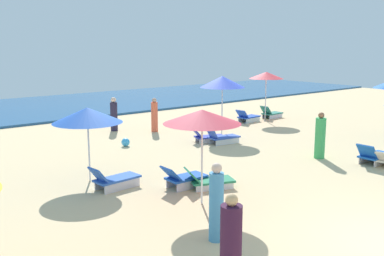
{
  "coord_description": "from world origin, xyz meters",
  "views": [
    {
      "loc": [
        -8.94,
        -3.84,
        4.15
      ],
      "look_at": [
        0.81,
        8.12,
        1.22
      ],
      "focal_mm": 42.21,
      "sensor_mm": 36.0,
      "label": 1
    }
  ],
  "objects_px": {
    "lounge_chair_4_0": "(248,117)",
    "umbrella_5": "(202,117)",
    "beachgoer_0": "(320,137)",
    "lounge_chair_3_0": "(114,179)",
    "beachgoer_3": "(216,204)",
    "beachgoer_1": "(114,115)",
    "beachgoer_4": "(154,116)",
    "umbrella_3": "(87,115)",
    "umbrella_4": "(266,75)",
    "lounge_chair_5_1": "(208,180)",
    "lounge_chair_2_0": "(222,138)",
    "lounge_chair_2_1": "(207,137)",
    "lounge_chair_5_0": "(183,178)",
    "lounge_chair_6_1": "(375,156)",
    "lounge_chair_4_1": "(271,113)",
    "beachgoer_2": "(231,240)",
    "beach_ball_0": "(126,142)",
    "umbrella_2": "(222,82)"
  },
  "relations": [
    {
      "from": "umbrella_5",
      "to": "beach_ball_0",
      "type": "relative_size",
      "value": 7.4
    },
    {
      "from": "lounge_chair_5_0",
      "to": "beachgoer_2",
      "type": "height_order",
      "value": "beachgoer_2"
    },
    {
      "from": "lounge_chair_3_0",
      "to": "beachgoer_0",
      "type": "height_order",
      "value": "beachgoer_0"
    },
    {
      "from": "beach_ball_0",
      "to": "lounge_chair_4_0",
      "type": "bearing_deg",
      "value": 6.02
    },
    {
      "from": "umbrella_2",
      "to": "lounge_chair_2_0",
      "type": "xyz_separation_m",
      "value": [
        -0.97,
        -1.07,
        -2.2
      ]
    },
    {
      "from": "umbrella_2",
      "to": "beachgoer_1",
      "type": "distance_m",
      "value": 5.49
    },
    {
      "from": "lounge_chair_2_1",
      "to": "umbrella_4",
      "type": "xyz_separation_m",
      "value": [
        5.91,
        2.03,
        2.21
      ]
    },
    {
      "from": "umbrella_5",
      "to": "lounge_chair_6_1",
      "type": "bearing_deg",
      "value": -5.86
    },
    {
      "from": "umbrella_3",
      "to": "umbrella_4",
      "type": "relative_size",
      "value": 0.86
    },
    {
      "from": "umbrella_2",
      "to": "umbrella_3",
      "type": "bearing_deg",
      "value": -163.31
    },
    {
      "from": "lounge_chair_4_0",
      "to": "umbrella_5",
      "type": "xyz_separation_m",
      "value": [
        -9.88,
        -7.86,
        2.03
      ]
    },
    {
      "from": "umbrella_5",
      "to": "beachgoer_3",
      "type": "distance_m",
      "value": 2.7
    },
    {
      "from": "umbrella_4",
      "to": "beachgoer_2",
      "type": "xyz_separation_m",
      "value": [
        -12.99,
        -10.77,
        -1.71
      ]
    },
    {
      "from": "beachgoer_1",
      "to": "beachgoer_4",
      "type": "height_order",
      "value": "beachgoer_1"
    },
    {
      "from": "lounge_chair_2_0",
      "to": "lounge_chair_2_1",
      "type": "bearing_deg",
      "value": 28.39
    },
    {
      "from": "lounge_chair_2_1",
      "to": "umbrella_5",
      "type": "xyz_separation_m",
      "value": [
        -5.03,
        -5.55,
        2.08
      ]
    },
    {
      "from": "umbrella_3",
      "to": "lounge_chair_4_0",
      "type": "xyz_separation_m",
      "value": [
        11.23,
        4.17,
        -1.75
      ]
    },
    {
      "from": "lounge_chair_4_1",
      "to": "beachgoer_3",
      "type": "relative_size",
      "value": 0.81
    },
    {
      "from": "beachgoer_0",
      "to": "beachgoer_3",
      "type": "distance_m",
      "value": 8.11
    },
    {
      "from": "lounge_chair_2_1",
      "to": "umbrella_4",
      "type": "distance_m",
      "value": 6.63
    },
    {
      "from": "beachgoer_0",
      "to": "lounge_chair_5_0",
      "type": "bearing_deg",
      "value": 151.54
    },
    {
      "from": "umbrella_3",
      "to": "beachgoer_0",
      "type": "height_order",
      "value": "umbrella_3"
    },
    {
      "from": "lounge_chair_5_0",
      "to": "beachgoer_1",
      "type": "height_order",
      "value": "beachgoer_1"
    },
    {
      "from": "lounge_chair_5_0",
      "to": "beachgoer_3",
      "type": "distance_m",
      "value": 3.69
    },
    {
      "from": "beachgoer_2",
      "to": "umbrella_2",
      "type": "bearing_deg",
      "value": 105.38
    },
    {
      "from": "beachgoer_0",
      "to": "lounge_chair_3_0",
      "type": "bearing_deg",
      "value": 143.88
    },
    {
      "from": "umbrella_4",
      "to": "lounge_chair_4_1",
      "type": "relative_size",
      "value": 1.9
    },
    {
      "from": "umbrella_3",
      "to": "lounge_chair_2_0",
      "type": "bearing_deg",
      "value": 10.3
    },
    {
      "from": "beachgoer_0",
      "to": "lounge_chair_5_1",
      "type": "bearing_deg",
      "value": 156.36
    },
    {
      "from": "lounge_chair_4_0",
      "to": "lounge_chair_5_0",
      "type": "bearing_deg",
      "value": 119.55
    },
    {
      "from": "beachgoer_2",
      "to": "umbrella_3",
      "type": "bearing_deg",
      "value": 141.76
    },
    {
      "from": "lounge_chair_2_1",
      "to": "beachgoer_1",
      "type": "distance_m",
      "value": 5.03
    },
    {
      "from": "beachgoer_2",
      "to": "umbrella_5",
      "type": "bearing_deg",
      "value": 114.96
    },
    {
      "from": "lounge_chair_5_0",
      "to": "umbrella_3",
      "type": "bearing_deg",
      "value": 39.21
    },
    {
      "from": "lounge_chair_6_1",
      "to": "lounge_chair_4_1",
      "type": "bearing_deg",
      "value": -27.72
    },
    {
      "from": "lounge_chair_2_1",
      "to": "lounge_chair_5_1",
      "type": "distance_m",
      "value": 6.2
    },
    {
      "from": "umbrella_5",
      "to": "lounge_chair_5_0",
      "type": "bearing_deg",
      "value": 71.33
    },
    {
      "from": "lounge_chair_3_0",
      "to": "lounge_chair_4_0",
      "type": "xyz_separation_m",
      "value": [
        11.05,
        5.33,
        -0.01
      ]
    },
    {
      "from": "lounge_chair_4_1",
      "to": "beachgoer_1",
      "type": "distance_m",
      "value": 8.92
    },
    {
      "from": "umbrella_4",
      "to": "beachgoer_3",
      "type": "bearing_deg",
      "value": -142.07
    },
    {
      "from": "lounge_chair_2_0",
      "to": "beachgoer_1",
      "type": "xyz_separation_m",
      "value": [
        -2.09,
        5.3,
        0.5
      ]
    },
    {
      "from": "lounge_chair_6_1",
      "to": "beachgoer_3",
      "type": "relative_size",
      "value": 0.91
    },
    {
      "from": "beachgoer_2",
      "to": "beachgoer_1",
      "type": "bearing_deg",
      "value": 126.22
    },
    {
      "from": "lounge_chair_4_0",
      "to": "lounge_chair_5_1",
      "type": "distance_m",
      "value": 11.32
    },
    {
      "from": "lounge_chair_5_1",
      "to": "beachgoer_0",
      "type": "height_order",
      "value": "beachgoer_0"
    },
    {
      "from": "umbrella_2",
      "to": "lounge_chair_2_0",
      "type": "relative_size",
      "value": 1.87
    },
    {
      "from": "lounge_chair_2_0",
      "to": "lounge_chair_5_0",
      "type": "xyz_separation_m",
      "value": [
        -4.82,
        -3.53,
        0.03
      ]
    },
    {
      "from": "lounge_chair_4_1",
      "to": "umbrella_2",
      "type": "bearing_deg",
      "value": 107.69
    },
    {
      "from": "beachgoer_2",
      "to": "lounge_chair_2_0",
      "type": "bearing_deg",
      "value": 105.39
    },
    {
      "from": "umbrella_4",
      "to": "lounge_chair_2_0",
      "type": "bearing_deg",
      "value": -154.59
    }
  ]
}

